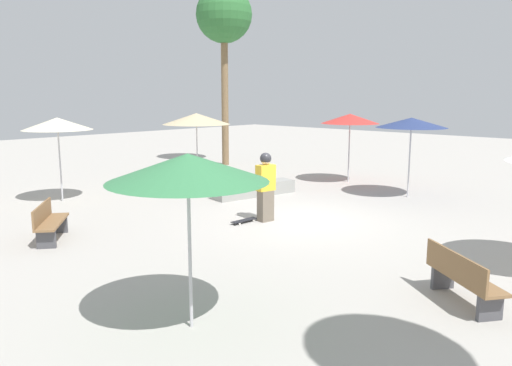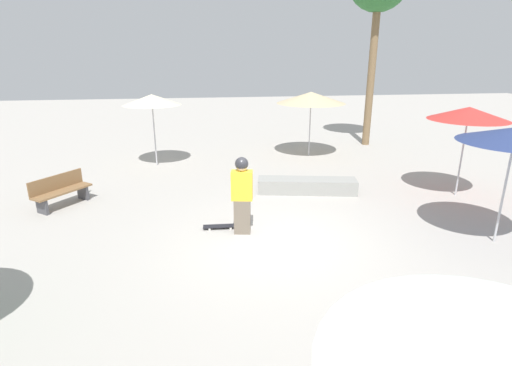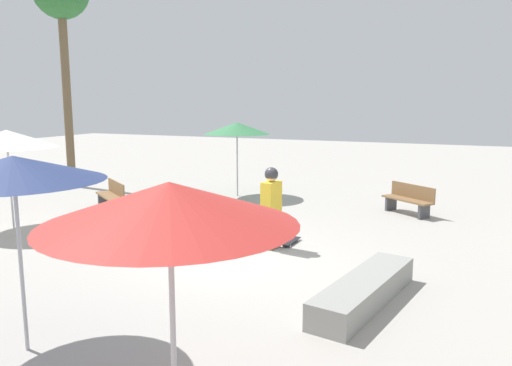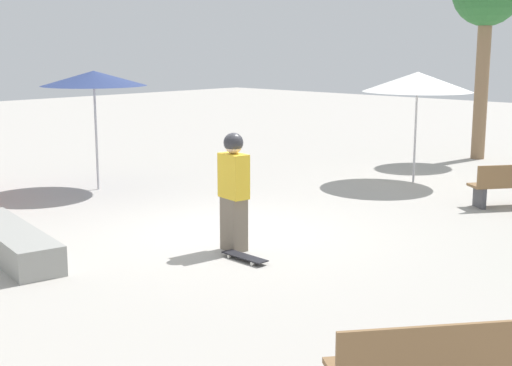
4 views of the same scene
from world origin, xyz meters
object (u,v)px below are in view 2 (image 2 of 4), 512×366
skater_main (242,193)px  shade_umbrella_tan (311,98)px  concrete_ledge (307,186)px  shade_umbrella_cream (152,100)px  skateboard (220,226)px  shade_umbrella_red (469,113)px  bench_far (61,191)px

skater_main → shade_umbrella_tan: (6.86, -3.47, 1.34)m
concrete_ledge → shade_umbrella_cream: 6.41m
skateboard → shade_umbrella_tan: shade_umbrella_tan is taller
skater_main → shade_umbrella_tan: shade_umbrella_tan is taller
concrete_ledge → shade_umbrella_tan: bearing=-16.1°
skateboard → shade_umbrella_red: 7.49m
skater_main → shade_umbrella_red: 6.84m
shade_umbrella_tan → shade_umbrella_red: bearing=-149.9°
skater_main → bench_far: 5.26m
skater_main → bench_far: (2.38, 4.67, -0.55)m
skater_main → shade_umbrella_cream: (6.25, 2.51, 1.42)m
concrete_ledge → bench_far: 6.88m
concrete_ledge → shade_umbrella_red: size_ratio=1.16×
skater_main → skateboard: bearing=-19.5°
skateboard → shade_umbrella_cream: (5.97, 2.00, 2.34)m
skater_main → shade_umbrella_red: (1.66, -6.48, 1.41)m
concrete_ledge → bench_far: bearing=90.9°
skateboard → skater_main: bearing=153.2°
skater_main → concrete_ledge: skater_main is taller
shade_umbrella_tan → concrete_ledge: bearing=163.9°
shade_umbrella_red → bench_far: bearing=86.3°
skater_main → shade_umbrella_red: bearing=-155.9°
concrete_ledge → bench_far: bench_far is taller
skater_main → skateboard: 1.08m
skateboard → shade_umbrella_cream: bearing=-69.1°
skateboard → concrete_ledge: concrete_ledge is taller
shade_umbrella_cream → shade_umbrella_red: shade_umbrella_cream is taller
skater_main → bench_far: size_ratio=1.17×
concrete_ledge → shade_umbrella_tan: shade_umbrella_tan is taller
skateboard → concrete_ledge: size_ratio=0.27×
skater_main → shade_umbrella_red: size_ratio=0.70×
bench_far → skater_main: bearing=100.0°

